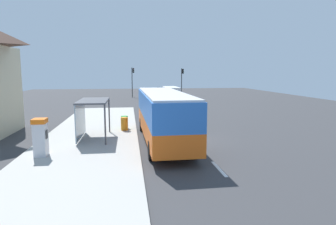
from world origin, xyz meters
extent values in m
cube|color=#38383A|center=(0.00, 14.00, -0.02)|extent=(56.00, 92.00, 0.04)
cube|color=#ADAAA3|center=(-6.40, 2.00, 0.09)|extent=(6.20, 30.00, 0.18)
cube|color=silver|center=(0.25, -6.00, 0.01)|extent=(0.16, 2.20, 0.01)
cube|color=silver|center=(0.25, -1.00, 0.01)|extent=(0.16, 2.20, 0.01)
cube|color=silver|center=(0.25, 4.00, 0.01)|extent=(0.16, 2.20, 0.01)
cube|color=silver|center=(0.25, 9.00, 0.01)|extent=(0.16, 2.20, 0.01)
cube|color=silver|center=(0.25, 14.00, 0.01)|extent=(0.16, 2.20, 0.01)
cube|color=silver|center=(0.25, 19.00, 0.01)|extent=(0.16, 2.20, 0.01)
cube|color=silver|center=(0.25, 24.00, 0.01)|extent=(0.16, 2.20, 0.01)
cube|color=silver|center=(0.25, 29.00, 0.01)|extent=(0.16, 2.20, 0.01)
cube|color=orange|center=(-1.70, -0.49, 1.07)|extent=(2.70, 11.04, 1.15)
cube|color=blue|center=(-1.70, -0.49, 2.38)|extent=(2.70, 11.04, 1.45)
cube|color=silver|center=(-1.70, -0.49, 3.15)|extent=(2.57, 10.82, 0.12)
cube|color=black|center=(-1.80, 4.96, 2.30)|extent=(2.30, 0.16, 1.22)
cube|color=black|center=(-2.90, -1.01, 2.30)|extent=(0.23, 8.58, 1.10)
cylinder|color=black|center=(-2.90, 3.39, 0.50)|extent=(0.30, 1.00, 1.00)
cylinder|color=black|center=(-0.64, 3.43, 0.50)|extent=(0.30, 1.00, 1.00)
cylinder|color=black|center=(-2.76, -4.20, 0.50)|extent=(0.30, 1.00, 1.00)
cylinder|color=black|center=(-0.50, -4.16, 0.50)|extent=(0.30, 1.00, 1.00)
cube|color=white|center=(2.20, 23.12, 1.32)|extent=(2.03, 5.21, 1.96)
cube|color=black|center=(2.20, 23.12, 1.66)|extent=(2.06, 3.13, 0.44)
cylinder|color=black|center=(3.11, 21.13, 0.34)|extent=(0.22, 0.68, 0.68)
cylinder|color=black|center=(1.31, 21.12, 0.34)|extent=(0.22, 0.68, 0.68)
cylinder|color=black|center=(3.09, 25.13, 0.34)|extent=(0.22, 0.68, 0.68)
cylinder|color=black|center=(1.29, 25.12, 0.34)|extent=(0.22, 0.68, 0.68)
cube|color=black|center=(2.30, 36.91, 0.62)|extent=(1.81, 4.40, 0.60)
cube|color=black|center=(2.30, 36.71, 1.22)|extent=(1.59, 2.38, 0.60)
cylinder|color=black|center=(1.48, 38.41, 0.32)|extent=(0.20, 0.64, 0.64)
cylinder|color=black|center=(3.12, 38.41, 0.32)|extent=(0.20, 0.64, 0.64)
cylinder|color=black|center=(1.48, 35.41, 0.32)|extent=(0.20, 0.64, 0.64)
cylinder|color=black|center=(3.12, 35.41, 0.32)|extent=(0.20, 0.64, 0.64)
cube|color=#195933|center=(2.30, 28.06, 0.62)|extent=(2.04, 4.49, 0.60)
cube|color=black|center=(2.29, 28.26, 1.22)|extent=(1.71, 2.46, 0.60)
cylinder|color=black|center=(3.20, 26.60, 0.32)|extent=(0.24, 0.65, 0.64)
cylinder|color=black|center=(1.57, 26.51, 0.32)|extent=(0.24, 0.65, 0.64)
cylinder|color=black|center=(3.03, 29.60, 0.32)|extent=(0.24, 0.65, 0.64)
cylinder|color=black|center=(1.40, 29.51, 0.32)|extent=(0.24, 0.65, 0.64)
cube|color=silver|center=(-8.36, -3.29, 1.03)|extent=(0.60, 0.70, 1.70)
cube|color=orange|center=(-8.36, -3.29, 2.00)|extent=(0.66, 0.76, 0.24)
cube|color=black|center=(-8.05, -3.29, 1.30)|extent=(0.03, 0.36, 0.44)
cylinder|color=orange|center=(-4.20, 2.96, 0.66)|extent=(0.52, 0.52, 0.95)
cylinder|color=green|center=(-4.20, 3.66, 0.66)|extent=(0.52, 0.52, 0.95)
cylinder|color=#2D2D2D|center=(5.40, 32.38, 2.52)|extent=(0.14, 0.14, 5.03)
cube|color=black|center=(5.62, 32.38, 4.53)|extent=(0.24, 0.28, 0.84)
sphere|color=#360606|center=(5.74, 32.38, 4.81)|extent=(0.16, 0.16, 0.16)
sphere|color=#3C2C03|center=(5.74, 32.38, 4.53)|extent=(0.16, 0.16, 0.16)
sphere|color=green|center=(5.74, 32.38, 4.25)|extent=(0.16, 0.16, 0.16)
cylinder|color=#2D2D2D|center=(-3.20, 33.18, 2.58)|extent=(0.14, 0.14, 5.17)
cube|color=black|center=(-2.98, 33.18, 4.67)|extent=(0.24, 0.28, 0.84)
sphere|color=red|center=(-2.86, 33.18, 4.95)|extent=(0.16, 0.16, 0.16)
sphere|color=#3C2C03|center=(-2.86, 33.18, 4.67)|extent=(0.16, 0.16, 0.16)
sphere|color=black|center=(-2.86, 33.18, 4.39)|extent=(0.16, 0.16, 0.16)
cube|color=#4C4C51|center=(-6.10, 0.51, 2.63)|extent=(1.80, 4.00, 0.10)
cube|color=#8CA5B2|center=(-6.95, 0.51, 1.43)|extent=(0.06, 3.80, 2.30)
cylinder|color=#4C4C51|center=(-5.25, -1.39, 1.40)|extent=(0.10, 0.10, 2.44)
cylinder|color=#4C4C51|center=(-5.25, 2.41, 1.40)|extent=(0.10, 0.10, 2.44)
camera|label=1|loc=(-3.85, -18.78, 4.48)|focal=31.57mm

